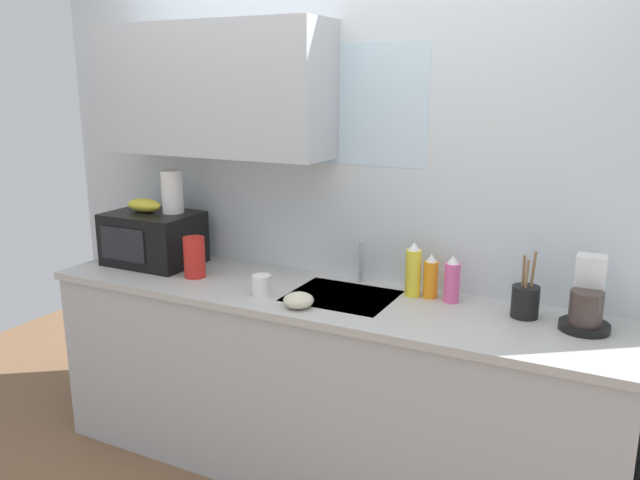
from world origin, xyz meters
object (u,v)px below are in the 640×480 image
at_px(coffee_maker, 587,302).
at_px(small_bowl, 298,300).
at_px(microwave, 153,238).
at_px(banana_bunch, 144,205).
at_px(mug_white, 262,285).
at_px(dish_soap_bottle_pink, 452,280).
at_px(dish_soap_bottle_yellow, 413,271).
at_px(cereal_canister, 194,257).
at_px(dish_soap_bottle_orange, 431,277).
at_px(paper_towel_roll, 172,192).
at_px(utensil_crock, 525,301).

relative_size(coffee_maker, small_bowl, 2.15).
bearing_deg(coffee_maker, microwave, -178.37).
height_order(banana_bunch, mug_white, banana_bunch).
distance_m(microwave, banana_bunch, 0.18).
distance_m(dish_soap_bottle_pink, small_bowl, 0.67).
distance_m(dish_soap_bottle_yellow, cereal_canister, 1.06).
bearing_deg(mug_white, small_bowl, -15.26).
xyz_separation_m(microwave, coffee_maker, (2.10, 0.06, -0.03)).
distance_m(mug_white, small_bowl, 0.23).
bearing_deg(mug_white, dish_soap_bottle_yellow, 26.99).
height_order(dish_soap_bottle_yellow, cereal_canister, dish_soap_bottle_yellow).
distance_m(microwave, dish_soap_bottle_orange, 1.46).
bearing_deg(cereal_canister, banana_bunch, 165.62).
bearing_deg(coffee_maker, paper_towel_roll, -179.76).
xyz_separation_m(dish_soap_bottle_pink, cereal_canister, (-1.21, -0.22, 0.00)).
height_order(coffee_maker, mug_white, coffee_maker).
distance_m(paper_towel_roll, dish_soap_bottle_orange, 1.39).
xyz_separation_m(banana_bunch, dish_soap_bottle_yellow, (1.43, 0.12, -0.19)).
distance_m(dish_soap_bottle_yellow, dish_soap_bottle_pink, 0.18).
distance_m(coffee_maker, dish_soap_bottle_pink, 0.55).
relative_size(dish_soap_bottle_pink, small_bowl, 1.59).
relative_size(paper_towel_roll, dish_soap_bottle_yellow, 0.90).
bearing_deg(microwave, paper_towel_roll, 27.17).
bearing_deg(cereal_canister, microwave, 163.87).
distance_m(paper_towel_roll, dish_soap_bottle_pink, 1.48).
xyz_separation_m(cereal_canister, mug_white, (0.44, -0.09, -0.05)).
relative_size(mug_white, utensil_crock, 0.35).
height_order(banana_bunch, coffee_maker, banana_bunch).
height_order(banana_bunch, cereal_canister, banana_bunch).
xyz_separation_m(paper_towel_roll, dish_soap_bottle_orange, (1.36, 0.08, -0.29)).
height_order(microwave, cereal_canister, microwave).
bearing_deg(mug_white, microwave, 166.41).
relative_size(paper_towel_roll, dish_soap_bottle_pink, 1.06).
bearing_deg(mug_white, banana_bunch, 167.09).
bearing_deg(microwave, mug_white, -13.59).
height_order(microwave, coffee_maker, coffee_maker).
relative_size(dish_soap_bottle_orange, dish_soap_bottle_pink, 0.96).
bearing_deg(small_bowl, utensil_crock, 20.16).
distance_m(utensil_crock, small_bowl, 0.93).
xyz_separation_m(coffee_maker, dish_soap_bottle_pink, (-0.55, 0.06, -0.01)).
bearing_deg(dish_soap_bottle_yellow, coffee_maker, -4.54).
bearing_deg(dish_soap_bottle_pink, banana_bunch, -175.86).
xyz_separation_m(coffee_maker, cereal_canister, (-1.76, -0.16, -0.00)).
height_order(dish_soap_bottle_pink, utensil_crock, utensil_crock).
distance_m(paper_towel_roll, small_bowl, 1.01).
relative_size(microwave, banana_bunch, 2.30).
relative_size(coffee_maker, dish_soap_bottle_yellow, 1.14).
distance_m(paper_towel_roll, dish_soap_bottle_yellow, 1.31).
bearing_deg(dish_soap_bottle_pink, coffee_maker, -6.05).
relative_size(microwave, utensil_crock, 1.68).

